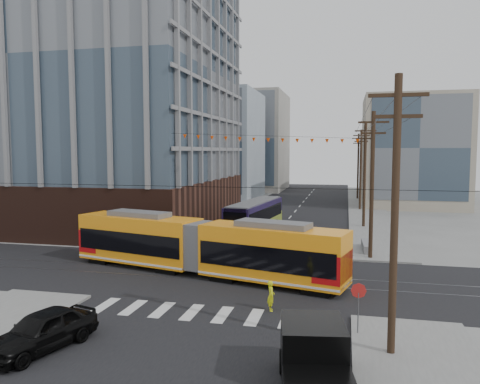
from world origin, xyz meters
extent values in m
plane|color=slate|center=(0.00, 0.00, 0.00)|extent=(160.00, 160.00, 0.00)
cube|color=#381E16|center=(-22.00, 23.00, 14.30)|extent=(30.00, 25.00, 28.60)
cube|color=#8C99A5|center=(-17.00, 52.00, 9.00)|extent=(18.00, 16.00, 18.00)
cube|color=gray|center=(16.00, 48.00, 8.00)|extent=(14.00, 14.00, 16.00)
cube|color=gray|center=(-14.00, 72.00, 10.00)|extent=(16.00, 18.00, 20.00)
cube|color=#8C99A5|center=(18.00, 68.00, 7.00)|extent=(16.00, 16.00, 14.00)
cylinder|color=black|center=(8.50, -6.00, 5.50)|extent=(0.30, 0.30, 11.00)
cylinder|color=black|center=(8.50, 56.00, 5.50)|extent=(0.30, 0.30, 11.00)
imported|color=black|center=(-5.32, -8.57, 0.81)|extent=(3.16, 5.11, 1.62)
imported|color=#A8A8A8|center=(-5.02, 12.18, 0.70)|extent=(1.67, 4.30, 1.40)
imported|color=#B7B7B7|center=(-5.39, 16.36, 0.61)|extent=(2.22, 4.40, 1.23)
imported|color=slate|center=(-4.93, 25.32, 0.68)|extent=(3.29, 5.27, 1.36)
imported|color=yellow|center=(3.03, -1.85, 0.77)|extent=(0.51, 0.64, 1.55)
cube|color=gray|center=(8.30, 13.74, 0.38)|extent=(0.97, 3.85, 0.77)
camera|label=1|loc=(6.66, -24.75, 8.09)|focal=35.00mm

